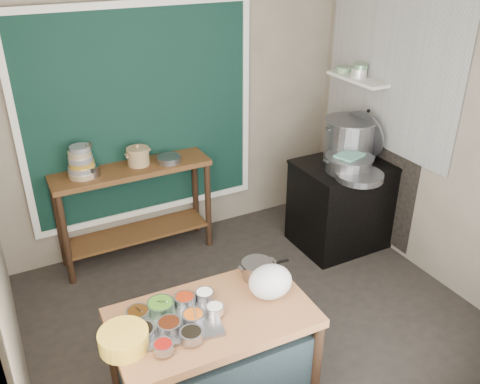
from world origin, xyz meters
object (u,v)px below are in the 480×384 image
condiment_tray (177,323)px  saucepan (257,270)px  stove_block (342,205)px  utensil_cup (91,171)px  stock_pot (349,139)px  yellow_basin (124,340)px  back_counter (136,212)px  ceramic_crock (138,157)px  steamer (349,164)px  prep_table (214,359)px

condiment_tray → saucepan: 0.69m
condiment_tray → saucepan: bearing=16.1°
stove_block → utensil_cup: size_ratio=5.73×
condiment_tray → stock_pot: 2.67m
yellow_basin → utensil_cup: size_ratio=1.83×
back_counter → stove_block: size_ratio=1.61×
yellow_basin → saucepan: size_ratio=1.31×
back_counter → condiment_tray: (-0.32, -1.94, 0.29)m
utensil_cup → ceramic_crock: (0.44, 0.03, 0.03)m
utensil_cup → steamer: size_ratio=0.34×
ceramic_crock → stock_pot: size_ratio=0.42×
saucepan → back_counter: bearing=104.7°
saucepan → yellow_basin: bearing=-163.6°
condiment_tray → stock_pot: bearing=29.6°
stove_block → saucepan: size_ratio=4.12×
back_counter → condiment_tray: 1.98m
yellow_basin → back_counter: bearing=71.7°
prep_table → stock_pot: (2.08, 1.33, 0.70)m
stock_pot → condiment_tray: bearing=-150.4°
saucepan → steamer: 1.71m
saucepan → utensil_cup: (-0.70, 1.73, 0.19)m
utensil_cup → ceramic_crock: 0.44m
prep_table → saucepan: 0.65m
condiment_tray → prep_table: bearing=-3.8°
saucepan → utensil_cup: bearing=115.6°
condiment_tray → stock_pot: size_ratio=1.00×
stove_block → ceramic_crock: ceramic_crock is taller
stove_block → ceramic_crock: size_ratio=4.18×
yellow_basin → ceramic_crock: 2.14m
ceramic_crock → condiment_tray: bearing=-101.6°
back_counter → saucepan: bearing=-78.9°
back_counter → steamer: 2.06m
prep_table → condiment_tray: size_ratio=2.45×
back_counter → ceramic_crock: 0.55m
stove_block → yellow_basin: 2.86m
back_counter → utensil_cup: 0.63m
stock_pot → stove_block: bearing=-130.5°
prep_table → utensil_cup: size_ratio=7.96×
condiment_tray → steamer: 2.39m
saucepan → steamer: (1.46, 0.88, 0.14)m
saucepan → utensil_cup: 1.88m
stove_block → condiment_tray: size_ratio=1.77×
stove_block → back_counter: bearing=159.0°
stove_block → ceramic_crock: (-1.82, 0.75, 0.60)m
yellow_basin → ceramic_crock: size_ratio=1.33×
stove_block → saucepan: saucepan is taller
stove_block → utensil_cup: 2.44m
stove_block → stock_pot: (0.09, 0.11, 0.65)m
stock_pot → steamer: stock_pot is taller
stove_block → ceramic_crock: bearing=157.5°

